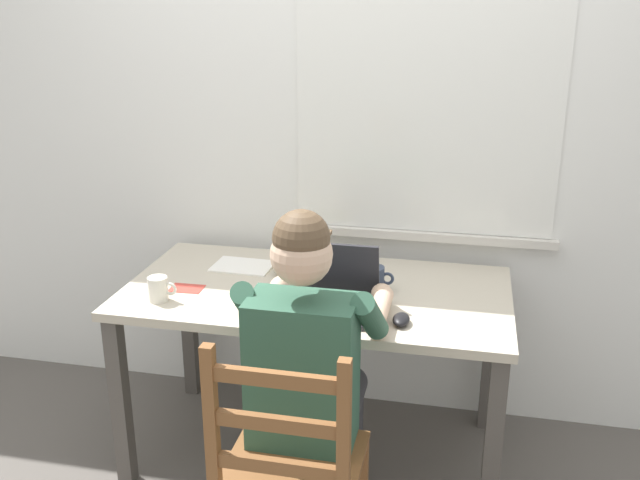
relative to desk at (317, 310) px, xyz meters
The scene contains 13 objects.
ground_plane 0.66m from the desk, ahead, with size 8.00×8.00×0.00m, color #56514C.
back_wall 0.80m from the desk, 89.21° to the left, with size 6.00×0.08×2.60m.
desk is the anchor object (origin of this frame).
seated_person 0.48m from the desk, 80.19° to the right, with size 0.50×0.60×1.25m.
wooden_chair 0.78m from the desk, 83.82° to the right, with size 0.42×0.42×0.94m.
laptop 0.24m from the desk, 61.32° to the right, with size 0.33×0.29×0.23m.
computer_mouse 0.45m from the desk, 34.74° to the right, with size 0.06×0.10×0.03m, color black.
coffee_mug_white 0.62m from the desk, 156.55° to the right, with size 0.11×0.07×0.09m.
coffee_mug_dark 0.31m from the desk, 72.38° to the left, with size 0.11×0.08×0.09m.
coffee_mug_spare 0.26m from the desk, ahead, with size 0.13×0.09×0.10m.
book_stack_main 0.21m from the desk, 125.41° to the left, with size 0.20×0.16×0.07m.
paper_pile_near_laptop 0.40m from the desk, 155.46° to the left, with size 0.25×0.18×0.01m, color white.
landscape_photo_print 0.52m from the desk, 167.50° to the right, with size 0.13×0.09×0.00m, color #C63D33.
Camera 1 is at (0.55, -2.49, 1.84)m, focal length 39.48 mm.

